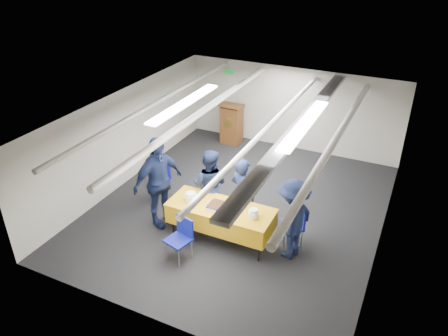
# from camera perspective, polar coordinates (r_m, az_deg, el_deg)

# --- Properties ---
(ground) EXTENTS (7.00, 7.00, 0.00)m
(ground) POSITION_cam_1_polar(r_m,az_deg,el_deg) (9.82, 2.03, -5.22)
(ground) COLOR black
(ground) RESTS_ON ground
(room_shell) EXTENTS (6.00, 7.00, 2.30)m
(room_shell) POSITION_cam_1_polar(r_m,az_deg,el_deg) (9.25, 3.77, 5.29)
(room_shell) COLOR beige
(room_shell) RESTS_ON ground
(serving_table) EXTENTS (2.09, 0.83, 0.77)m
(serving_table) POSITION_cam_1_polar(r_m,az_deg,el_deg) (8.58, -0.42, -6.27)
(serving_table) COLOR black
(serving_table) RESTS_ON ground
(sheet_cake) EXTENTS (0.47, 0.36, 0.08)m
(sheet_cake) POSITION_cam_1_polar(r_m,az_deg,el_deg) (8.40, -0.56, -5.06)
(sheet_cake) COLOR white
(sheet_cake) RESTS_ON serving_table
(plate_stack_left) EXTENTS (0.24, 0.24, 0.18)m
(plate_stack_left) POSITION_cam_1_polar(r_m,az_deg,el_deg) (8.63, -4.34, -3.80)
(plate_stack_left) COLOR white
(plate_stack_left) RESTS_ON serving_table
(plate_stack_right) EXTENTS (0.20, 0.20, 0.18)m
(plate_stack_right) POSITION_cam_1_polar(r_m,az_deg,el_deg) (8.15, 3.86, -5.97)
(plate_stack_right) COLOR white
(plate_stack_right) RESTS_ON serving_table
(podium) EXTENTS (0.62, 0.53, 1.25)m
(podium) POSITION_cam_1_polar(r_m,az_deg,el_deg) (12.56, 1.00, 5.93)
(podium) COLOR brown
(podium) RESTS_ON ground
(chair_near) EXTENTS (0.51, 0.51, 0.87)m
(chair_near) POSITION_cam_1_polar(r_m,az_deg,el_deg) (8.19, -5.60, -8.64)
(chair_near) COLOR gray
(chair_near) RESTS_ON ground
(chair_right) EXTENTS (0.57, 0.57, 0.87)m
(chair_right) POSITION_cam_1_polar(r_m,az_deg,el_deg) (8.60, 9.46, -6.88)
(chair_right) COLOR gray
(chair_right) RESTS_ON ground
(chair_left) EXTENTS (0.53, 0.53, 0.87)m
(chair_left) POSITION_cam_1_polar(r_m,az_deg,el_deg) (9.99, -8.20, -1.29)
(chair_left) COLOR gray
(chair_left) RESTS_ON ground
(sailor_a) EXTENTS (0.67, 0.54, 1.60)m
(sailor_a) POSITION_cam_1_polar(r_m,az_deg,el_deg) (8.80, 2.41, -3.46)
(sailor_a) COLOR #0E1533
(sailor_a) RESTS_ON ground
(sailor_b) EXTENTS (0.86, 0.71, 1.61)m
(sailor_b) POSITION_cam_1_polar(r_m,az_deg,el_deg) (9.10, -1.90, -2.23)
(sailor_b) COLOR #0E1533
(sailor_b) RESTS_ON ground
(sailor_c) EXTENTS (0.85, 1.25, 1.97)m
(sailor_c) POSITION_cam_1_polar(r_m,az_deg,el_deg) (8.93, -8.60, -1.86)
(sailor_c) COLOR #0E1533
(sailor_c) RESTS_ON ground
(sailor_d) EXTENTS (0.95, 1.20, 1.63)m
(sailor_d) POSITION_cam_1_polar(r_m,az_deg,el_deg) (8.15, 8.90, -6.64)
(sailor_d) COLOR #0E1533
(sailor_d) RESTS_ON ground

